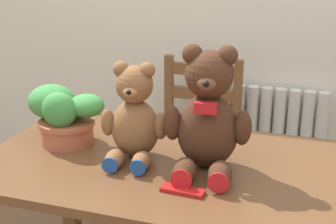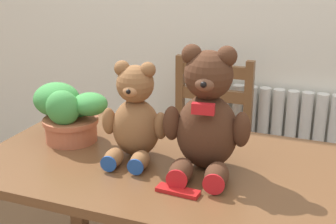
# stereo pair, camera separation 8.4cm
# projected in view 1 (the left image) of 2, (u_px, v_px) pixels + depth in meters

# --- Properties ---
(radiator) EXTENTS (0.64, 0.10, 0.71)m
(radiator) POSITION_uv_depth(u_px,v_px,m) (262.00, 156.00, 2.53)
(radiator) COLOR silver
(radiator) RESTS_ON ground_plane
(dining_table) EXTENTS (1.23, 0.71, 0.73)m
(dining_table) POSITION_uv_depth(u_px,v_px,m) (170.00, 194.00, 1.54)
(dining_table) COLOR brown
(dining_table) RESTS_ON ground_plane
(wooden_chair_behind) EXTENTS (0.40, 0.44, 0.87)m
(wooden_chair_behind) POSITION_uv_depth(u_px,v_px,m) (194.00, 148.00, 2.33)
(wooden_chair_behind) COLOR brown
(wooden_chair_behind) RESTS_ON ground_plane
(teddy_bear_left) EXTENTS (0.22, 0.23, 0.32)m
(teddy_bear_left) POSITION_uv_depth(u_px,v_px,m) (134.00, 118.00, 1.50)
(teddy_bear_left) COLOR brown
(teddy_bear_left) RESTS_ON dining_table
(teddy_bear_right) EXTENTS (0.27, 0.28, 0.39)m
(teddy_bear_right) POSITION_uv_depth(u_px,v_px,m) (208.00, 117.00, 1.41)
(teddy_bear_right) COLOR #472819
(teddy_bear_right) RESTS_ON dining_table
(potted_plant) EXTENTS (0.29, 0.20, 0.20)m
(potted_plant) POSITION_uv_depth(u_px,v_px,m) (64.00, 113.00, 1.63)
(potted_plant) COLOR #B25B3D
(potted_plant) RESTS_ON dining_table
(chocolate_bar) EXTENTS (0.13, 0.05, 0.01)m
(chocolate_bar) POSITION_uv_depth(u_px,v_px,m) (183.00, 191.00, 1.31)
(chocolate_bar) COLOR red
(chocolate_bar) RESTS_ON dining_table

